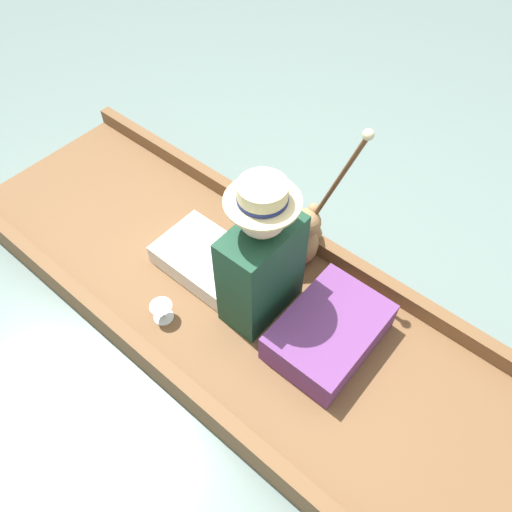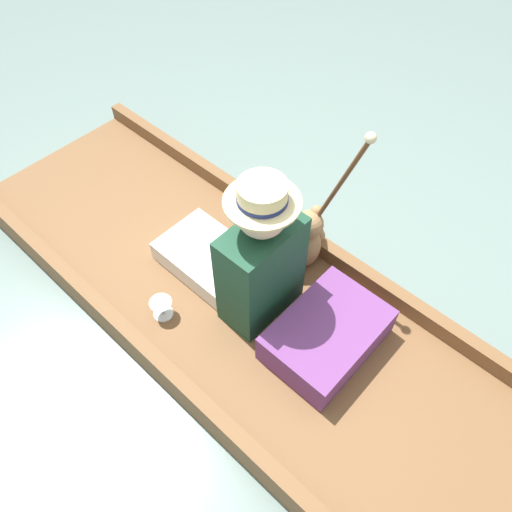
{
  "view_description": "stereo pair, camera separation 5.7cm",
  "coord_description": "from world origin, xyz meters",
  "px_view_note": "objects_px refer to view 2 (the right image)",
  "views": [
    {
      "loc": [
        -0.93,
        -0.75,
        2.07
      ],
      "look_at": [
        0.05,
        0.07,
        0.45
      ],
      "focal_mm": 35.0,
      "sensor_mm": 36.0,
      "label": 1
    },
    {
      "loc": [
        -0.89,
        -0.8,
        2.07
      ],
      "look_at": [
        0.05,
        0.07,
        0.45
      ],
      "focal_mm": 35.0,
      "sensor_mm": 36.0,
      "label": 2
    }
  ],
  "objects_px": {
    "teddy_bear": "(307,240)",
    "wine_glass": "(161,306)",
    "walking_cane": "(333,193)",
    "seated_person": "(246,258)"
  },
  "relations": [
    {
      "from": "teddy_bear",
      "to": "wine_glass",
      "type": "relative_size",
      "value": 3.55
    },
    {
      "from": "wine_glass",
      "to": "walking_cane",
      "type": "relative_size",
      "value": 0.12
    },
    {
      "from": "teddy_bear",
      "to": "wine_glass",
      "type": "distance_m",
      "value": 0.74
    },
    {
      "from": "walking_cane",
      "to": "seated_person",
      "type": "bearing_deg",
      "value": 156.75
    },
    {
      "from": "seated_person",
      "to": "teddy_bear",
      "type": "bearing_deg",
      "value": -4.75
    },
    {
      "from": "wine_glass",
      "to": "seated_person",
      "type": "bearing_deg",
      "value": -31.06
    },
    {
      "from": "seated_person",
      "to": "walking_cane",
      "type": "height_order",
      "value": "walking_cane"
    },
    {
      "from": "wine_glass",
      "to": "walking_cane",
      "type": "bearing_deg",
      "value": -27.16
    },
    {
      "from": "walking_cane",
      "to": "wine_glass",
      "type": "bearing_deg",
      "value": 152.84
    },
    {
      "from": "seated_person",
      "to": "teddy_bear",
      "type": "xyz_separation_m",
      "value": [
        0.33,
        -0.08,
        -0.11
      ]
    }
  ]
}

